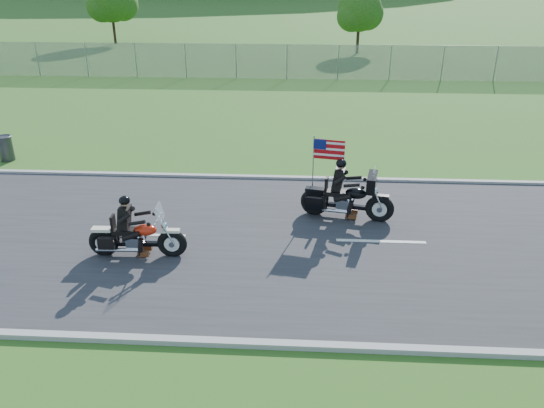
{
  "coord_description": "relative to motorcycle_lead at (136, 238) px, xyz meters",
  "views": [
    {
      "loc": [
        1.98,
        -11.67,
        6.35
      ],
      "look_at": [
        1.29,
        0.0,
        0.99
      ],
      "focal_mm": 35.0,
      "sensor_mm": 36.0,
      "label": 1
    }
  ],
  "objects": [
    {
      "name": "tree_fence_mid",
      "position": [
        -12.12,
        35.04,
        2.81
      ],
      "size": [
        3.96,
        3.69,
        5.3
      ],
      "color": "#382316",
      "rests_on": "ground"
    },
    {
      "name": "fence",
      "position": [
        -3.17,
        21.0,
        0.5
      ],
      "size": [
        60.0,
        0.03,
        2.0
      ],
      "primitive_type": "cube",
      "color": "gray",
      "rests_on": "ground"
    },
    {
      "name": "curb_north",
      "position": [
        1.83,
        5.05,
        -0.45
      ],
      "size": [
        120.0,
        0.18,
        0.12
      ],
      "primitive_type": "cube",
      "color": "#9E9B93",
      "rests_on": "ground"
    },
    {
      "name": "motorcycle_follow",
      "position": [
        5.05,
        2.34,
        0.08
      ],
      "size": [
        2.51,
        1.02,
        2.1
      ],
      "rotation": [
        0.0,
        0.0,
        -0.19
      ],
      "color": "black",
      "rests_on": "ground"
    },
    {
      "name": "tree_fence_near",
      "position": [
        7.88,
        31.04,
        2.48
      ],
      "size": [
        3.52,
        3.28,
        4.75
      ],
      "color": "#382316",
      "rests_on": "ground"
    },
    {
      "name": "motorcycle_lead",
      "position": [
        0.0,
        0.0,
        0.0
      ],
      "size": [
        2.32,
        0.58,
        1.56
      ],
      "rotation": [
        0.0,
        0.0,
        0.03
      ],
      "color": "black",
      "rests_on": "ground"
    },
    {
      "name": "ground",
      "position": [
        1.83,
        1.0,
        -0.5
      ],
      "size": [
        420.0,
        420.0,
        0.0
      ],
      "primitive_type": "plane",
      "color": "#2A5D1D",
      "rests_on": "ground"
    },
    {
      "name": "road",
      "position": [
        1.83,
        1.0,
        -0.48
      ],
      "size": [
        120.0,
        8.0,
        0.04
      ],
      "primitive_type": "cube",
      "color": "#28282B",
      "rests_on": "ground"
    },
    {
      "name": "trash_can",
      "position": [
        -6.47,
        6.3,
        -0.07
      ],
      "size": [
        0.58,
        0.58,
        0.85
      ],
      "primitive_type": "cylinder",
      "rotation": [
        0.0,
        0.0,
        0.19
      ],
      "color": "#36363B",
      "rests_on": "ground"
    },
    {
      "name": "curb_south",
      "position": [
        1.83,
        -3.05,
        -0.45
      ],
      "size": [
        120.0,
        0.18,
        0.12
      ],
      "primitive_type": "cube",
      "color": "#9E9B93",
      "rests_on": "ground"
    }
  ]
}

